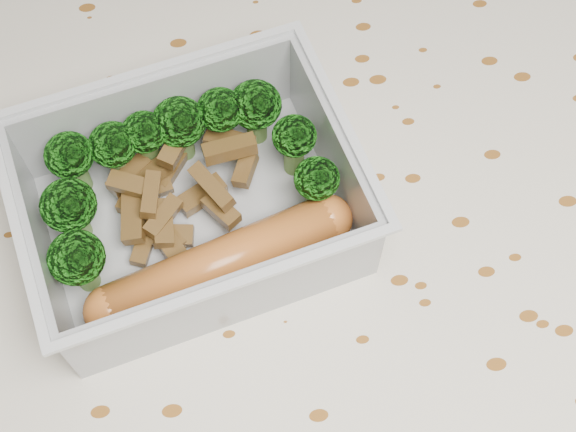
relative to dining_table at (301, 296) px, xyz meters
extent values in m
cube|color=brown|center=(0.00, 0.00, 0.06)|extent=(1.40, 0.90, 0.04)
cube|color=silver|center=(0.00, 0.00, 0.09)|extent=(1.46, 0.96, 0.01)
cube|color=silver|center=(-0.05, 0.01, 0.09)|extent=(0.17, 0.14, 0.00)
cube|color=silver|center=(-0.06, 0.07, 0.12)|extent=(0.15, 0.04, 0.05)
cube|color=silver|center=(-0.04, -0.04, 0.12)|extent=(0.15, 0.04, 0.05)
cube|color=silver|center=(0.02, 0.03, 0.12)|extent=(0.03, 0.11, 0.05)
cube|color=silver|center=(-0.12, 0.00, 0.12)|extent=(0.03, 0.11, 0.05)
cube|color=silver|center=(-0.07, 0.07, 0.14)|extent=(0.16, 0.04, 0.00)
cube|color=silver|center=(-0.04, -0.05, 0.14)|extent=(0.16, 0.04, 0.00)
cube|color=silver|center=(0.02, 0.03, 0.14)|extent=(0.03, 0.11, 0.00)
cube|color=silver|center=(-0.13, 0.00, 0.14)|extent=(0.03, 0.11, 0.00)
cylinder|color=#608C3F|center=(-0.11, 0.04, 0.10)|extent=(0.01, 0.01, 0.02)
ellipsoid|color=#1E7913|center=(-0.11, 0.04, 0.12)|extent=(0.02, 0.02, 0.02)
cylinder|color=#608C3F|center=(-0.09, 0.05, 0.10)|extent=(0.01, 0.01, 0.02)
ellipsoid|color=#1E7913|center=(-0.09, 0.05, 0.12)|extent=(0.02, 0.02, 0.02)
cylinder|color=#608C3F|center=(-0.07, 0.05, 0.10)|extent=(0.01, 0.01, 0.02)
ellipsoid|color=#1E7913|center=(-0.07, 0.05, 0.12)|extent=(0.02, 0.02, 0.02)
cylinder|color=#608C3F|center=(-0.05, 0.05, 0.10)|extent=(0.01, 0.01, 0.02)
ellipsoid|color=#1E7913|center=(-0.05, 0.05, 0.12)|extent=(0.03, 0.03, 0.02)
cylinder|color=#608C3F|center=(-0.03, 0.06, 0.10)|extent=(0.01, 0.01, 0.02)
ellipsoid|color=#1E7913|center=(-0.03, 0.06, 0.12)|extent=(0.02, 0.02, 0.02)
cylinder|color=#608C3F|center=(-0.02, 0.06, 0.10)|extent=(0.01, 0.01, 0.02)
ellipsoid|color=#1E7913|center=(-0.02, 0.06, 0.12)|extent=(0.03, 0.03, 0.02)
cylinder|color=#608C3F|center=(-0.11, 0.02, 0.10)|extent=(0.01, 0.01, 0.02)
ellipsoid|color=#1E7913|center=(-0.11, 0.02, 0.12)|extent=(0.03, 0.03, 0.02)
cylinder|color=#608C3F|center=(0.00, 0.04, 0.10)|extent=(0.01, 0.01, 0.02)
ellipsoid|color=#1E7913|center=(0.00, 0.04, 0.12)|extent=(0.02, 0.02, 0.02)
cylinder|color=#608C3F|center=(-0.11, -0.01, 0.10)|extent=(0.01, 0.01, 0.02)
ellipsoid|color=#1E7913|center=(-0.11, -0.01, 0.12)|extent=(0.03, 0.03, 0.02)
cylinder|color=#608C3F|center=(0.01, 0.01, 0.10)|extent=(0.01, 0.01, 0.02)
ellipsoid|color=#1E7913|center=(0.01, 0.01, 0.12)|extent=(0.02, 0.02, 0.02)
cube|color=brown|center=(-0.04, 0.02, 0.11)|extent=(0.02, 0.03, 0.01)
cube|color=brown|center=(-0.08, 0.02, 0.10)|extent=(0.02, 0.02, 0.01)
cube|color=brown|center=(-0.07, 0.01, 0.11)|extent=(0.02, 0.02, 0.01)
cube|color=brown|center=(-0.04, 0.01, 0.11)|extent=(0.02, 0.02, 0.01)
cube|color=brown|center=(-0.08, 0.01, 0.10)|extent=(0.02, 0.01, 0.01)
cube|color=brown|center=(-0.08, 0.03, 0.10)|extent=(0.02, 0.03, 0.01)
cube|color=brown|center=(-0.06, 0.04, 0.10)|extent=(0.02, 0.02, 0.01)
cube|color=brown|center=(-0.07, 0.00, 0.10)|extent=(0.02, 0.03, 0.01)
cube|color=brown|center=(-0.07, 0.04, 0.10)|extent=(0.03, 0.02, 0.01)
cube|color=brown|center=(-0.08, 0.04, 0.11)|extent=(0.02, 0.02, 0.01)
cube|color=brown|center=(-0.02, 0.03, 0.11)|extent=(0.02, 0.02, 0.01)
cube|color=brown|center=(-0.08, 0.03, 0.11)|extent=(0.02, 0.02, 0.01)
cube|color=brown|center=(-0.08, 0.00, 0.10)|extent=(0.02, 0.02, 0.01)
cube|color=brown|center=(-0.08, 0.03, 0.10)|extent=(0.03, 0.02, 0.01)
cube|color=brown|center=(-0.05, 0.02, 0.10)|extent=(0.03, 0.02, 0.01)
cube|color=brown|center=(-0.06, 0.04, 0.12)|extent=(0.02, 0.02, 0.01)
cube|color=brown|center=(-0.03, 0.05, 0.11)|extent=(0.03, 0.02, 0.01)
cube|color=brown|center=(-0.07, 0.00, 0.10)|extent=(0.02, 0.01, 0.01)
cube|color=brown|center=(-0.07, 0.01, 0.10)|extent=(0.02, 0.03, 0.01)
cube|color=brown|center=(-0.08, 0.01, 0.11)|extent=(0.01, 0.03, 0.01)
cube|color=brown|center=(-0.07, 0.04, 0.11)|extent=(0.03, 0.02, 0.01)
cube|color=brown|center=(-0.03, 0.04, 0.12)|extent=(0.03, 0.01, 0.01)
cube|color=brown|center=(-0.07, 0.02, 0.11)|extent=(0.01, 0.02, 0.01)
cube|color=brown|center=(-0.07, 0.01, 0.11)|extent=(0.01, 0.02, 0.01)
cylinder|color=#C36728|center=(-0.04, -0.02, 0.11)|extent=(0.11, 0.06, 0.03)
sphere|color=#C36728|center=(0.01, 0.00, 0.11)|extent=(0.03, 0.03, 0.03)
sphere|color=#C36728|center=(-0.10, -0.03, 0.11)|extent=(0.03, 0.03, 0.03)
camera|label=1|loc=(-0.03, -0.17, 0.46)|focal=50.00mm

